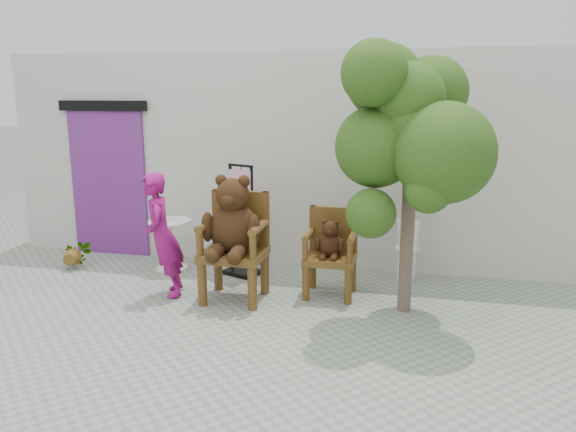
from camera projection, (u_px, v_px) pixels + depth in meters
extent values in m
plane|color=gray|center=(253.00, 342.00, 5.62)|extent=(60.00, 60.00, 0.00)
cube|color=beige|center=(311.00, 158.00, 8.24)|extent=(9.00, 1.00, 3.00)
cube|color=#692878|center=(109.00, 183.00, 8.48)|extent=(1.20, 0.08, 2.20)
cube|color=black|center=(102.00, 106.00, 8.19)|extent=(1.40, 0.06, 0.15)
cylinder|color=#492E0F|center=(202.00, 284.00, 6.54)|extent=(0.11, 0.11, 0.51)
cylinder|color=#492E0F|center=(218.00, 270.00, 7.06)|extent=(0.11, 0.11, 0.51)
cylinder|color=#492E0F|center=(252.00, 288.00, 6.41)|extent=(0.11, 0.11, 0.51)
cylinder|color=#492E0F|center=(265.00, 273.00, 6.93)|extent=(0.11, 0.11, 0.51)
cube|color=#492E0F|center=(234.00, 254.00, 6.67)|extent=(0.73, 0.67, 0.10)
cube|color=#492E0F|center=(241.00, 218.00, 6.86)|extent=(0.69, 0.10, 0.67)
cylinder|color=#492E0F|center=(216.00, 217.00, 6.93)|extent=(0.10, 0.10, 0.67)
cylinder|color=#492E0F|center=(200.00, 243.00, 6.43)|extent=(0.09, 0.09, 0.30)
cylinder|color=#492E0F|center=(208.00, 224.00, 6.66)|extent=(0.10, 0.64, 0.10)
cylinder|color=#492E0F|center=(266.00, 219.00, 6.79)|extent=(0.10, 0.10, 0.67)
cylinder|color=#492E0F|center=(253.00, 246.00, 6.30)|extent=(0.09, 0.09, 0.30)
cylinder|color=#492E0F|center=(259.00, 227.00, 6.52)|extent=(0.10, 0.64, 0.10)
ellipsoid|color=black|center=(234.00, 229.00, 6.63)|extent=(0.60, 0.51, 0.63)
sphere|color=black|center=(233.00, 195.00, 6.51)|extent=(0.40, 0.40, 0.40)
ellipsoid|color=black|center=(228.00, 200.00, 6.37)|extent=(0.18, 0.14, 0.14)
sphere|color=black|center=(221.00, 180.00, 6.52)|extent=(0.14, 0.14, 0.14)
sphere|color=black|center=(244.00, 181.00, 6.46)|extent=(0.14, 0.14, 0.14)
ellipsoid|color=black|center=(207.00, 227.00, 6.56)|extent=(0.14, 0.20, 0.36)
ellipsoid|color=black|center=(216.00, 251.00, 6.45)|extent=(0.18, 0.35, 0.18)
sphere|color=black|center=(212.00, 256.00, 6.32)|extent=(0.17, 0.17, 0.17)
ellipsoid|color=black|center=(254.00, 229.00, 6.44)|extent=(0.14, 0.20, 0.36)
ellipsoid|color=black|center=(238.00, 253.00, 6.39)|extent=(0.18, 0.35, 0.18)
sphere|color=black|center=(234.00, 258.00, 6.26)|extent=(0.17, 0.17, 0.17)
cylinder|color=#492E0F|center=(306.00, 283.00, 6.71)|extent=(0.09, 0.09, 0.43)
cylinder|color=#492E0F|center=(313.00, 272.00, 7.14)|extent=(0.09, 0.09, 0.43)
cylinder|color=#492E0F|center=(348.00, 286.00, 6.60)|extent=(0.09, 0.09, 0.43)
cylinder|color=#492E0F|center=(353.00, 274.00, 7.03)|extent=(0.09, 0.09, 0.43)
cube|color=#492E0F|center=(330.00, 259.00, 6.81)|extent=(0.61, 0.56, 0.08)
cube|color=#492E0F|center=(333.00, 229.00, 6.97)|extent=(0.58, 0.08, 0.56)
cylinder|color=#492E0F|center=(312.00, 228.00, 7.03)|extent=(0.08, 0.08, 0.56)
cylinder|color=#492E0F|center=(305.00, 249.00, 6.62)|extent=(0.07, 0.07, 0.25)
cylinder|color=#492E0F|center=(309.00, 234.00, 6.81)|extent=(0.08, 0.53, 0.08)
cylinder|color=#492E0F|center=(355.00, 230.00, 6.91)|extent=(0.08, 0.08, 0.56)
cylinder|color=#492E0F|center=(350.00, 252.00, 6.50)|extent=(0.07, 0.07, 0.25)
cylinder|color=#492E0F|center=(352.00, 237.00, 6.69)|extent=(0.08, 0.53, 0.08)
ellipsoid|color=black|center=(330.00, 245.00, 6.78)|extent=(0.30, 0.25, 0.31)
sphere|color=black|center=(330.00, 229.00, 6.72)|extent=(0.20, 0.20, 0.20)
ellipsoid|color=black|center=(329.00, 232.00, 6.65)|extent=(0.09, 0.07, 0.07)
sphere|color=black|center=(325.00, 222.00, 6.72)|extent=(0.07, 0.07, 0.07)
sphere|color=black|center=(336.00, 222.00, 6.69)|extent=(0.07, 0.07, 0.07)
ellipsoid|color=black|center=(318.00, 244.00, 6.74)|extent=(0.07, 0.10, 0.18)
ellipsoid|color=black|center=(323.00, 256.00, 6.69)|extent=(0.09, 0.18, 0.09)
sphere|color=black|center=(322.00, 259.00, 6.62)|extent=(0.08, 0.08, 0.08)
ellipsoid|color=black|center=(341.00, 246.00, 6.68)|extent=(0.07, 0.10, 0.18)
ellipsoid|color=black|center=(334.00, 257.00, 6.66)|extent=(0.09, 0.18, 0.09)
sphere|color=black|center=(333.00, 260.00, 6.60)|extent=(0.08, 0.08, 0.08)
imported|color=#8E1164|center=(163.00, 236.00, 6.76)|extent=(0.55, 0.65, 1.51)
cylinder|color=white|center=(170.00, 221.00, 7.79)|extent=(0.60, 0.60, 0.03)
cylinder|color=white|center=(171.00, 245.00, 7.87)|extent=(0.06, 0.06, 0.68)
cylinder|color=white|center=(172.00, 268.00, 7.94)|extent=(0.44, 0.44, 0.03)
cube|color=black|center=(231.00, 219.00, 7.65)|extent=(0.04, 0.04, 1.50)
cube|color=black|center=(252.00, 223.00, 7.45)|extent=(0.04, 0.04, 1.50)
cube|color=black|center=(241.00, 166.00, 7.39)|extent=(0.38, 0.17, 0.03)
cube|color=black|center=(243.00, 272.00, 7.71)|extent=(0.55, 0.49, 0.06)
cube|color=#DF99C9|center=(241.00, 190.00, 7.45)|extent=(0.35, 0.17, 0.52)
cylinder|color=black|center=(241.00, 168.00, 7.40)|extent=(0.01, 0.01, 0.08)
cylinder|color=white|center=(407.00, 248.00, 7.39)|extent=(0.32, 0.32, 0.03)
cylinder|color=white|center=(413.00, 262.00, 7.50)|extent=(0.03, 0.03, 0.44)
cylinder|color=white|center=(400.00, 262.00, 7.53)|extent=(0.03, 0.03, 0.44)
cylinder|color=white|center=(400.00, 265.00, 7.37)|extent=(0.03, 0.03, 0.44)
cylinder|color=white|center=(413.00, 266.00, 7.33)|extent=(0.03, 0.03, 0.44)
cylinder|color=black|center=(407.00, 201.00, 7.30)|extent=(0.13, 0.09, 0.79)
cylinder|color=olive|center=(407.00, 177.00, 7.27)|extent=(0.05, 0.04, 0.08)
cylinder|color=black|center=(409.00, 203.00, 7.21)|extent=(0.13, 0.05, 0.80)
cylinder|color=olive|center=(409.00, 179.00, 7.10)|extent=(0.04, 0.04, 0.08)
cylinder|color=black|center=(412.00, 202.00, 7.28)|extent=(0.14, 0.10, 0.79)
cylinder|color=olive|center=(415.00, 177.00, 7.25)|extent=(0.05, 0.04, 0.08)
cylinder|color=black|center=(406.00, 202.00, 7.27)|extent=(0.03, 0.15, 0.79)
cylinder|color=olive|center=(403.00, 177.00, 7.21)|extent=(0.04, 0.05, 0.08)
cylinder|color=black|center=(406.00, 202.00, 7.25)|extent=(0.04, 0.11, 0.80)
cylinder|color=olive|center=(404.00, 178.00, 7.19)|extent=(0.04, 0.04, 0.07)
cylinder|color=black|center=(413.00, 202.00, 7.27)|extent=(0.09, 0.13, 0.80)
cylinder|color=olive|center=(417.00, 177.00, 7.21)|extent=(0.04, 0.05, 0.08)
cylinder|color=#503C30|center=(409.00, 198.00, 6.16)|extent=(0.15, 0.15, 2.63)
sphere|color=#1C3A10|center=(409.00, 98.00, 5.75)|extent=(0.75, 0.75, 0.75)
sphere|color=#1C3A10|center=(415.00, 126.00, 5.80)|extent=(0.74, 0.74, 0.74)
sphere|color=#1C3A10|center=(432.00, 92.00, 6.28)|extent=(0.81, 0.81, 0.81)
sphere|color=#1C3A10|center=(376.00, 147.00, 5.93)|extent=(0.87, 0.87, 0.87)
sphere|color=#1C3A10|center=(384.00, 81.00, 5.94)|extent=(0.81, 0.81, 0.81)
sphere|color=#1C3A10|center=(374.00, 73.00, 5.57)|extent=(0.68, 0.68, 0.68)
sphere|color=#1C3A10|center=(444.00, 153.00, 5.60)|extent=(1.03, 1.03, 1.03)
sphere|color=#1C3A10|center=(371.00, 213.00, 5.81)|extent=(0.53, 0.53, 0.53)
sphere|color=#1C3A10|center=(428.00, 190.00, 5.54)|extent=(0.47, 0.47, 0.47)
imported|color=#1C3A10|center=(75.00, 253.00, 7.97)|extent=(0.43, 0.39, 0.41)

